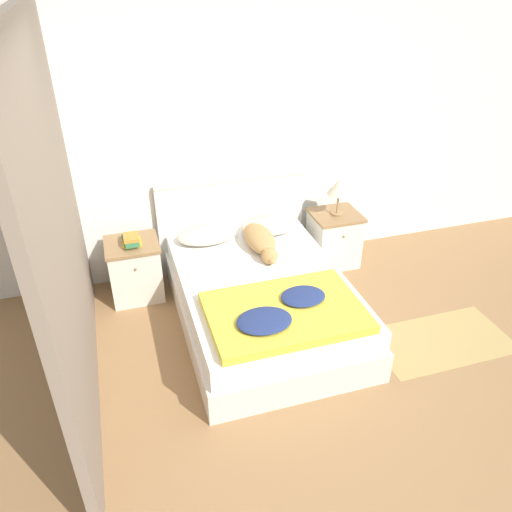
{
  "coord_description": "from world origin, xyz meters",
  "views": [
    {
      "loc": [
        -1.03,
        -2.21,
        2.76
      ],
      "look_at": [
        0.04,
        1.26,
        0.56
      ],
      "focal_mm": 35.0,
      "sensor_mm": 36.0,
      "label": 1
    }
  ],
  "objects_px": {
    "nightstand_right": "(334,238)",
    "nightstand_left": "(135,269)",
    "pillow_left": "(207,235)",
    "bed": "(263,301)",
    "pillow_right": "(269,226)",
    "dog": "(261,240)",
    "table_lamp": "(339,187)",
    "book_stack": "(131,240)"
  },
  "relations": [
    {
      "from": "pillow_left",
      "to": "pillow_right",
      "type": "bearing_deg",
      "value": 0.0
    },
    {
      "from": "nightstand_right",
      "to": "book_stack",
      "type": "bearing_deg",
      "value": -179.46
    },
    {
      "from": "nightstand_right",
      "to": "book_stack",
      "type": "relative_size",
      "value": 2.33
    },
    {
      "from": "table_lamp",
      "to": "pillow_right",
      "type": "bearing_deg",
      "value": 177.05
    },
    {
      "from": "nightstand_left",
      "to": "book_stack",
      "type": "relative_size",
      "value": 2.33
    },
    {
      "from": "dog",
      "to": "pillow_left",
      "type": "bearing_deg",
      "value": 147.46
    },
    {
      "from": "nightstand_right",
      "to": "pillow_left",
      "type": "relative_size",
      "value": 1.01
    },
    {
      "from": "nightstand_right",
      "to": "nightstand_left",
      "type": "bearing_deg",
      "value": 180.0
    },
    {
      "from": "nightstand_right",
      "to": "table_lamp",
      "type": "distance_m",
      "value": 0.57
    },
    {
      "from": "nightstand_right",
      "to": "dog",
      "type": "height_order",
      "value": "dog"
    },
    {
      "from": "pillow_left",
      "to": "book_stack",
      "type": "relative_size",
      "value": 2.32
    },
    {
      "from": "nightstand_right",
      "to": "table_lamp",
      "type": "bearing_deg",
      "value": -90.0
    },
    {
      "from": "dog",
      "to": "nightstand_left",
      "type": "bearing_deg",
      "value": 166.92
    },
    {
      "from": "book_stack",
      "to": "table_lamp",
      "type": "bearing_deg",
      "value": 0.01
    },
    {
      "from": "nightstand_left",
      "to": "bed",
      "type": "bearing_deg",
      "value": -36.42
    },
    {
      "from": "dog",
      "to": "table_lamp",
      "type": "bearing_deg",
      "value": 15.68
    },
    {
      "from": "nightstand_left",
      "to": "pillow_left",
      "type": "bearing_deg",
      "value": 1.41
    },
    {
      "from": "bed",
      "to": "pillow_right",
      "type": "height_order",
      "value": "pillow_right"
    },
    {
      "from": "bed",
      "to": "dog",
      "type": "bearing_deg",
      "value": 74.62
    },
    {
      "from": "bed",
      "to": "pillow_right",
      "type": "xyz_separation_m",
      "value": [
        0.31,
        0.75,
        0.29
      ]
    },
    {
      "from": "table_lamp",
      "to": "book_stack",
      "type": "bearing_deg",
      "value": -179.99
    },
    {
      "from": "nightstand_right",
      "to": "book_stack",
      "type": "height_order",
      "value": "book_stack"
    },
    {
      "from": "pillow_left",
      "to": "pillow_right",
      "type": "relative_size",
      "value": 1.0
    },
    {
      "from": "pillow_right",
      "to": "dog",
      "type": "relative_size",
      "value": 0.75
    },
    {
      "from": "nightstand_left",
      "to": "dog",
      "type": "xyz_separation_m",
      "value": [
        1.13,
        -0.26,
        0.26
      ]
    },
    {
      "from": "table_lamp",
      "to": "dog",
      "type": "bearing_deg",
      "value": -164.32
    },
    {
      "from": "book_stack",
      "to": "pillow_right",
      "type": "bearing_deg",
      "value": 1.57
    },
    {
      "from": "bed",
      "to": "nightstand_left",
      "type": "bearing_deg",
      "value": 143.58
    },
    {
      "from": "nightstand_right",
      "to": "table_lamp",
      "type": "relative_size",
      "value": 1.49
    },
    {
      "from": "nightstand_left",
      "to": "pillow_left",
      "type": "distance_m",
      "value": 0.73
    },
    {
      "from": "nightstand_left",
      "to": "dog",
      "type": "distance_m",
      "value": 1.19
    },
    {
      "from": "pillow_left",
      "to": "dog",
      "type": "height_order",
      "value": "dog"
    },
    {
      "from": "nightstand_left",
      "to": "nightstand_right",
      "type": "height_order",
      "value": "same"
    },
    {
      "from": "bed",
      "to": "dog",
      "type": "relative_size",
      "value": 2.62
    },
    {
      "from": "pillow_left",
      "to": "table_lamp",
      "type": "height_order",
      "value": "table_lamp"
    },
    {
      "from": "nightstand_left",
      "to": "table_lamp",
      "type": "distance_m",
      "value": 2.07
    },
    {
      "from": "bed",
      "to": "table_lamp",
      "type": "relative_size",
      "value": 5.18
    },
    {
      "from": "pillow_right",
      "to": "table_lamp",
      "type": "distance_m",
      "value": 0.77
    },
    {
      "from": "bed",
      "to": "pillow_left",
      "type": "bearing_deg",
      "value": 112.17
    },
    {
      "from": "pillow_right",
      "to": "table_lamp",
      "type": "xyz_separation_m",
      "value": [
        0.69,
        -0.04,
        0.33
      ]
    },
    {
      "from": "nightstand_left",
      "to": "pillow_left",
      "type": "relative_size",
      "value": 1.01
    },
    {
      "from": "pillow_left",
      "to": "pillow_right",
      "type": "height_order",
      "value": "same"
    }
  ]
}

